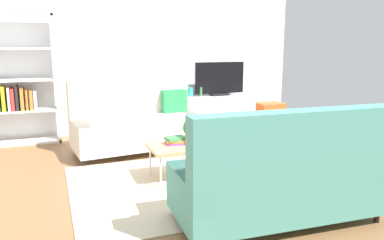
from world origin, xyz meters
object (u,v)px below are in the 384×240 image
at_px(tv, 220,79).
at_px(table_book_0, 176,143).
at_px(bottle_0, 201,92).
at_px(potted_plant, 193,131).
at_px(storage_trunk, 270,114).
at_px(couch_green, 279,177).
at_px(coffee_table, 194,146).
at_px(couch_beige, 137,123).
at_px(vase_0, 190,92).
at_px(tv_console, 219,111).
at_px(bookshelf, 19,85).

height_order(tv, table_book_0, tv).
distance_m(table_book_0, bottle_0, 2.70).
bearing_deg(table_book_0, potted_plant, -24.26).
xyz_separation_m(storage_trunk, table_book_0, (-2.78, -2.30, 0.21)).
height_order(couch_green, coffee_table, couch_green).
xyz_separation_m(couch_green, bottle_0, (0.79, 3.87, 0.28)).
distance_m(tv, table_book_0, 2.96).
height_order(coffee_table, tv, tv).
relative_size(couch_beige, tv, 1.98).
relative_size(table_book_0, vase_0, 1.44).
xyz_separation_m(couch_beige, tv_console, (1.86, 1.07, -0.12)).
bearing_deg(bottle_0, couch_green, -101.57).
xyz_separation_m(couch_beige, table_book_0, (0.18, -1.33, -0.01)).
bearing_deg(storage_trunk, coffee_table, -137.01).
height_order(coffee_table, bottle_0, bottle_0).
relative_size(couch_beige, coffee_table, 1.80).
height_order(tv, storage_trunk, tv).
xyz_separation_m(coffee_table, vase_0, (0.89, 2.54, 0.33)).
relative_size(table_book_0, bottle_0, 1.33).
relative_size(bookshelf, vase_0, 12.57).
bearing_deg(tv_console, couch_beige, -150.08).
bearing_deg(couch_green, tv_console, 76.06).
xyz_separation_m(couch_green, coffee_table, (-0.28, 1.42, -0.05)).
distance_m(tv_console, vase_0, 0.71).
bearing_deg(couch_beige, storage_trunk, -168.24).
height_order(vase_0, bottle_0, bottle_0).
distance_m(tv, storage_trunk, 1.32).
distance_m(coffee_table, tv_console, 2.89).
xyz_separation_m(coffee_table, potted_plant, (-0.02, 0.01, 0.20)).
bearing_deg(couch_beige, vase_0, -145.21).
bearing_deg(bottle_0, storage_trunk, -2.30).
bearing_deg(potted_plant, tv, 58.90).
bearing_deg(storage_trunk, bottle_0, 177.70).
height_order(tv, bookshelf, bookshelf).
height_order(storage_trunk, table_book_0, table_book_0).
bearing_deg(storage_trunk, tv, 175.84).
distance_m(couch_green, bookshelf, 4.61).
xyz_separation_m(tv_console, bottle_0, (-0.40, -0.04, 0.41)).
bearing_deg(vase_0, storage_trunk, -5.10).
distance_m(tv, vase_0, 0.63).
height_order(coffee_table, table_book_0, table_book_0).
relative_size(tv, table_book_0, 4.17).
height_order(couch_green, vase_0, couch_green).
distance_m(storage_trunk, table_book_0, 3.61).
distance_m(couch_green, tv, 4.10).
bearing_deg(couch_green, couch_beige, 106.28).
height_order(bookshelf, bottle_0, bookshelf).
bearing_deg(couch_green, potted_plant, 104.78).
relative_size(tv, potted_plant, 3.04).
distance_m(couch_beige, coffee_table, 1.48).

